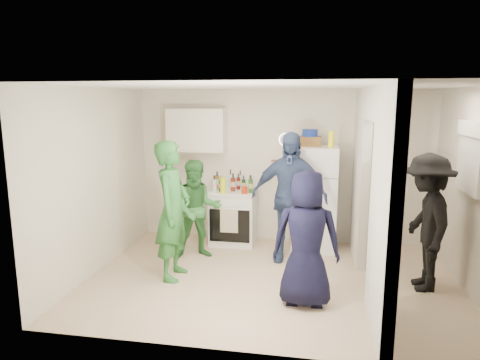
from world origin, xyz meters
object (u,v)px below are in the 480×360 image
person_green_center (198,209)px  person_denim (289,197)px  wicker_basket (310,141)px  blue_bowl (310,133)px  fridge (314,198)px  yellow_cup_stack_top (331,139)px  person_navy (306,239)px  stove (233,217)px  person_nook (426,222)px  person_green_left (173,210)px

person_green_center → person_denim: size_ratio=0.78×
wicker_basket → blue_bowl: size_ratio=1.46×
fridge → yellow_cup_stack_top: (0.22, -0.10, 0.94)m
blue_bowl → person_green_center: (-1.61, -0.74, -1.10)m
yellow_cup_stack_top → person_navy: size_ratio=0.16×
person_denim → stove: bearing=153.8°
wicker_basket → blue_bowl: 0.13m
fridge → person_navy: fridge is taller
blue_bowl → person_navy: size_ratio=0.15×
fridge → person_green_center: fridge is taller
person_denim → person_navy: (0.28, -1.38, -0.16)m
blue_bowl → wicker_basket: bearing=0.0°
blue_bowl → person_denim: 1.11m
person_navy → wicker_basket: bearing=-89.2°
fridge → person_nook: size_ratio=0.96×
person_green_left → person_navy: bearing=-104.8°
stove → person_navy: (1.22, -1.98, 0.35)m
person_denim → person_green_left: bearing=-142.2°
fridge → person_denim: (-0.37, -0.57, 0.13)m
person_green_left → person_navy: person_green_left is taller
stove → person_green_left: person_green_left is taller
person_green_left → fridge: bearing=-50.4°
wicker_basket → blue_bowl: blue_bowl is taller
fridge → person_denim: 0.69m
wicker_basket → yellow_cup_stack_top: (0.32, -0.15, 0.05)m
person_nook → person_denim: bearing=-112.2°
yellow_cup_stack_top → fridge: bearing=155.6°
person_denim → blue_bowl: bearing=72.9°
yellow_cup_stack_top → person_green_center: (-1.93, -0.59, -1.02)m
person_green_center → person_nook: person_nook is taller
yellow_cup_stack_top → blue_bowl: bearing=154.9°
stove → fridge: bearing=-1.3°
person_denim → yellow_cup_stack_top: bearing=44.7°
person_nook → stove: bearing=-116.2°
stove → yellow_cup_stack_top: 2.02m
wicker_basket → person_navy: 2.20m
stove → person_green_left: 1.65m
blue_bowl → person_green_center: bearing=-155.2°
yellow_cup_stack_top → person_nook: bearing=-45.6°
wicker_basket → person_green_center: 2.02m
stove → person_denim: 1.22m
yellow_cup_stack_top → person_denim: person_denim is taller
fridge → person_green_center: size_ratio=1.11×
person_denim → fridge: bearing=63.3°
person_navy → person_green_left: bearing=-15.3°
fridge → person_denim: size_ratio=0.86×
stove → person_nook: size_ratio=0.52×
fridge → person_navy: size_ratio=1.03×
person_nook → person_green_left: bearing=-86.7°
fridge → yellow_cup_stack_top: size_ratio=6.53×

